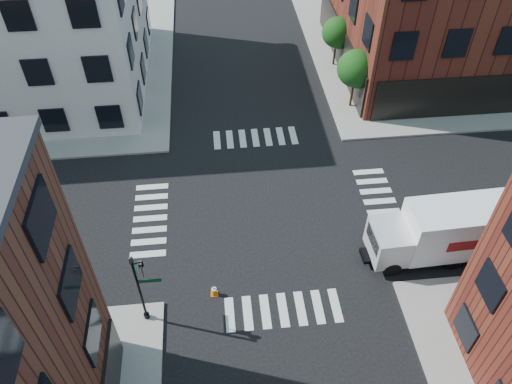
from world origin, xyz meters
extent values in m
plane|color=black|center=(0.00, 0.00, 0.00)|extent=(120.00, 120.00, 0.00)
cube|color=gray|center=(21.00, 21.00, 0.07)|extent=(30.00, 30.00, 0.15)
cube|color=gray|center=(-21.00, 21.00, 0.07)|extent=(30.00, 30.00, 0.15)
cylinder|color=black|center=(7.50, 10.00, 0.89)|extent=(0.18, 0.18, 1.47)
cylinder|color=black|center=(7.50, 10.00, 1.62)|extent=(0.12, 0.12, 1.47)
sphere|color=#10350E|center=(7.50, 10.00, 3.30)|extent=(2.69, 2.69, 2.69)
sphere|color=#10350E|center=(7.75, 9.90, 2.75)|extent=(1.85, 1.85, 1.85)
cylinder|color=black|center=(7.50, 16.00, 0.81)|extent=(0.18, 0.18, 1.33)
cylinder|color=black|center=(7.50, 16.00, 1.48)|extent=(0.12, 0.12, 1.33)
sphere|color=#10350E|center=(7.50, 16.00, 3.00)|extent=(2.43, 2.43, 2.43)
sphere|color=#10350E|center=(7.75, 15.90, 2.51)|extent=(1.67, 1.67, 1.67)
cylinder|color=black|center=(-6.80, -6.80, 2.30)|extent=(0.12, 0.12, 4.60)
cylinder|color=black|center=(-6.80, -6.80, 0.30)|extent=(0.28, 0.28, 0.30)
cube|color=#053819|center=(-6.25, -6.80, 3.15)|extent=(1.10, 0.03, 0.22)
cube|color=#053819|center=(-6.80, -6.25, 3.40)|extent=(0.03, 1.10, 0.22)
imported|color=black|center=(-6.45, -6.70, 3.90)|extent=(0.22, 0.18, 1.10)
imported|color=black|center=(-6.90, -6.45, 3.90)|extent=(0.18, 0.22, 1.10)
cube|color=white|center=(9.67, -4.23, 2.03)|extent=(5.68, 2.61, 2.99)
cube|color=maroon|center=(9.71, -5.45, 2.03)|extent=(2.12, 0.11, 0.68)
cube|color=maroon|center=(9.63, -3.00, 2.03)|extent=(2.12, 0.11, 0.68)
cube|color=silver|center=(6.01, -4.36, 1.50)|extent=(2.01, 2.38, 1.93)
cube|color=black|center=(5.09, -4.39, 1.83)|extent=(0.16, 1.84, 0.87)
cube|color=black|center=(8.51, -4.27, 0.48)|extent=(7.75, 1.24, 0.24)
cylinder|color=black|center=(6.04, -5.37, 0.48)|extent=(0.98, 0.37, 0.96)
cylinder|color=black|center=(5.97, -3.34, 0.48)|extent=(0.98, 0.37, 0.96)
cylinder|color=black|center=(9.51, -5.25, 0.48)|extent=(0.98, 0.37, 0.96)
cylinder|color=black|center=(9.44, -3.22, 0.48)|extent=(0.98, 0.37, 0.96)
cylinder|color=black|center=(11.83, -5.16, 0.48)|extent=(0.98, 0.37, 0.96)
cylinder|color=black|center=(11.76, -3.14, 0.48)|extent=(0.98, 0.37, 0.96)
cube|color=#CD6509|center=(-3.42, -5.70, 0.02)|extent=(0.39, 0.39, 0.04)
cone|color=#CD6509|center=(-3.42, -5.70, 0.35)|extent=(0.37, 0.37, 0.70)
cylinder|color=white|center=(-3.42, -5.70, 0.45)|extent=(0.27, 0.27, 0.08)
camera|label=1|loc=(-2.75, -20.49, 22.02)|focal=35.00mm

